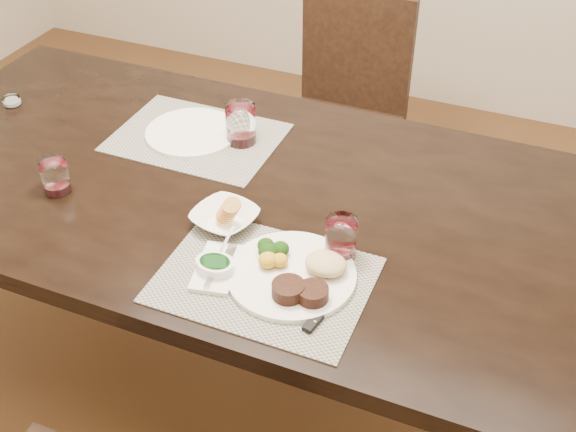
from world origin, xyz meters
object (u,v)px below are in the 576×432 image
at_px(wine_glass_near, 341,240).
at_px(chair_far, 345,104).
at_px(steak_knife, 324,307).
at_px(dinner_plate, 297,274).
at_px(far_plate, 192,132).
at_px(cracker_bowl, 225,217).

bearing_deg(wine_glass_near, chair_far, 107.86).
xyz_separation_m(steak_knife, wine_glass_near, (-0.03, 0.17, 0.04)).
height_order(dinner_plate, far_plate, dinner_plate).
height_order(dinner_plate, cracker_bowl, cracker_bowl).
relative_size(chair_far, wine_glass_near, 8.96).
bearing_deg(far_plate, steak_knife, -40.56).
distance_m(steak_knife, wine_glass_near, 0.18).
relative_size(wine_glass_near, far_plate, 0.38).
relative_size(cracker_bowl, far_plate, 0.68).
bearing_deg(far_plate, wine_glass_near, -30.34).
relative_size(dinner_plate, far_plate, 1.09).
bearing_deg(chair_far, wine_glass_near, -72.14).
xyz_separation_m(cracker_bowl, wine_glass_near, (0.29, 0.00, 0.02)).
bearing_deg(chair_far, dinner_plate, -76.48).
distance_m(chair_far, far_plate, 0.83).
bearing_deg(cracker_bowl, dinner_plate, -26.03).
bearing_deg(cracker_bowl, far_plate, 129.40).
distance_m(dinner_plate, far_plate, 0.67).
xyz_separation_m(dinner_plate, wine_glass_near, (0.06, 0.11, 0.03)).
height_order(cracker_bowl, wine_glass_near, wine_glass_near).
relative_size(chair_far, steak_knife, 3.74).
bearing_deg(far_plate, chair_far, 74.13).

